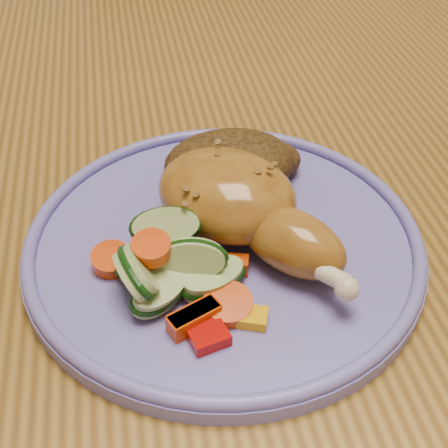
% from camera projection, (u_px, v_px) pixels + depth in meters
% --- Properties ---
extents(dining_table, '(0.90, 1.40, 0.75)m').
position_uv_depth(dining_table, '(304.00, 228.00, 0.62)').
color(dining_table, brown).
rests_on(dining_table, ground).
extents(chair_far, '(0.42, 0.42, 0.91)m').
position_uv_depth(chair_far, '(208.00, 85.00, 1.20)').
color(chair_far, '#4C2D16').
rests_on(chair_far, ground).
extents(plate, '(0.29, 0.29, 0.01)m').
position_uv_depth(plate, '(224.00, 245.00, 0.47)').
color(plate, '#655EB2').
rests_on(plate, dining_table).
extents(plate_rim, '(0.29, 0.29, 0.01)m').
position_uv_depth(plate_rim, '(224.00, 234.00, 0.46)').
color(plate_rim, '#655EB2').
rests_on(plate_rim, plate).
extents(chicken_leg, '(0.15, 0.18, 0.06)m').
position_uv_depth(chicken_leg, '(242.00, 205.00, 0.45)').
color(chicken_leg, '#9D6620').
rests_on(chicken_leg, plate).
extents(rice_pilaf, '(0.11, 0.08, 0.05)m').
position_uv_depth(rice_pilaf, '(232.00, 165.00, 0.50)').
color(rice_pilaf, '#472E11').
rests_on(rice_pilaf, plate).
extents(vegetable_pile, '(0.11, 0.11, 0.06)m').
position_uv_depth(vegetable_pile, '(171.00, 271.00, 0.42)').
color(vegetable_pile, '#A50A05').
rests_on(vegetable_pile, plate).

